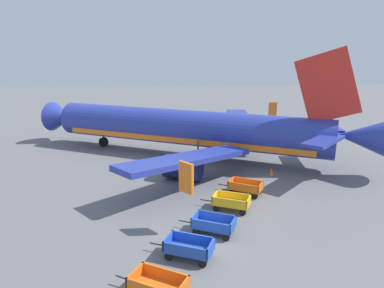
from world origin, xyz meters
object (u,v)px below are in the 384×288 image
object	(u,v)px
baggage_cart_third_in_row	(213,224)
baggage_cart_far_end	(245,187)
baggage_cart_nearest	(158,286)
traffic_cone_near_plane	(271,172)
baggage_cart_second_in_row	(189,248)
baggage_cart_fourth_in_row	(231,202)
airplane	(193,129)

from	to	relation	value
baggage_cart_third_in_row	baggage_cart_far_end	world-z (taller)	same
baggage_cart_nearest	traffic_cone_near_plane	world-z (taller)	baggage_cart_nearest
baggage_cart_third_in_row	traffic_cone_near_plane	xyz separation A→B (m)	(6.63, 10.15, -0.28)
baggage_cart_second_in_row	traffic_cone_near_plane	distance (m)	15.12
traffic_cone_near_plane	baggage_cart_nearest	bearing A→B (deg)	-122.11
baggage_cart_third_in_row	baggage_cart_fourth_in_row	world-z (taller)	same
airplane	baggage_cart_third_in_row	size ratio (longest dim) A/B	9.94
baggage_cart_second_in_row	traffic_cone_near_plane	size ratio (longest dim) A/B	5.55
baggage_cart_fourth_in_row	traffic_cone_near_plane	distance (m)	8.57
baggage_cart_fourth_in_row	baggage_cart_third_in_row	bearing A→B (deg)	-117.63
airplane	traffic_cone_near_plane	xyz separation A→B (m)	(6.70, -6.23, -2.73)
baggage_cart_second_in_row	baggage_cart_third_in_row	size ratio (longest dim) A/B	1.01
airplane	baggage_cart_fourth_in_row	bearing A→B (deg)	-82.57
baggage_cart_nearest	traffic_cone_near_plane	bearing A→B (deg)	57.89
baggage_cart_second_in_row	traffic_cone_near_plane	world-z (taller)	baggage_cart_second_in_row
baggage_cart_second_in_row	traffic_cone_near_plane	xyz separation A→B (m)	(8.29, 12.64, -0.28)
traffic_cone_near_plane	airplane	bearing A→B (deg)	137.09
baggage_cart_nearest	baggage_cart_second_in_row	world-z (taller)	same
airplane	baggage_cart_fourth_in_row	xyz separation A→B (m)	(1.72, -13.20, -2.45)
airplane	baggage_cart_fourth_in_row	world-z (taller)	airplane
baggage_cart_fourth_in_row	airplane	bearing A→B (deg)	97.43
baggage_cart_third_in_row	baggage_cart_far_end	xyz separation A→B (m)	(3.28, 5.90, 0.00)
baggage_cart_second_in_row	baggage_cart_third_in_row	distance (m)	3.00
airplane	traffic_cone_near_plane	bearing A→B (deg)	-42.91
baggage_cart_second_in_row	baggage_cart_far_end	xyz separation A→B (m)	(4.93, 8.40, 0.00)
baggage_cart_far_end	baggage_cart_nearest	bearing A→B (deg)	-119.54
baggage_cart_nearest	baggage_cart_third_in_row	distance (m)	6.39
airplane	baggage_cart_third_in_row	bearing A→B (deg)	-89.78
airplane	baggage_cart_far_end	bearing A→B (deg)	-72.32
baggage_cart_nearest	baggage_cart_second_in_row	size ratio (longest dim) A/B	0.97
baggage_cart_second_in_row	baggage_cart_fourth_in_row	size ratio (longest dim) A/B	1.00
airplane	baggage_cart_nearest	world-z (taller)	airplane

